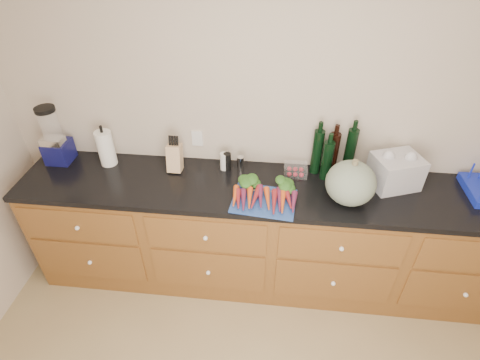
# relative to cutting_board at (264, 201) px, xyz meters

# --- Properties ---
(wall_back) EXTENTS (4.10, 0.05, 2.60)m
(wall_back) POSITION_rel_cutting_board_xyz_m (0.07, 0.48, 0.35)
(wall_back) COLOR beige
(wall_back) RESTS_ON ground
(cabinets) EXTENTS (3.60, 0.64, 0.90)m
(cabinets) POSITION_rel_cutting_board_xyz_m (0.07, 0.16, -0.49)
(cabinets) COLOR brown
(cabinets) RESTS_ON ground
(countertop) EXTENTS (3.64, 0.62, 0.04)m
(countertop) POSITION_rel_cutting_board_xyz_m (0.07, 0.16, -0.03)
(countertop) COLOR black
(countertop) RESTS_ON cabinets
(cutting_board) EXTENTS (0.44, 0.35, 0.01)m
(cutting_board) POSITION_rel_cutting_board_xyz_m (0.00, 0.00, 0.00)
(cutting_board) COLOR #264795
(cutting_board) RESTS_ON countertop
(carrots) EXTENTS (0.43, 0.32, 0.06)m
(carrots) POSITION_rel_cutting_board_xyz_m (0.00, 0.04, 0.03)
(carrots) COLOR #E9561B
(carrots) RESTS_ON cutting_board
(squash) EXTENTS (0.32, 0.32, 0.29)m
(squash) POSITION_rel_cutting_board_xyz_m (0.55, 0.07, 0.14)
(squash) COLOR #5E6F5D
(squash) RESTS_ON countertop
(blender_appliance) EXTENTS (0.18, 0.18, 0.44)m
(blender_appliance) POSITION_rel_cutting_board_xyz_m (-1.56, 0.32, 0.19)
(blender_appliance) COLOR #10104B
(blender_appliance) RESTS_ON countertop
(paper_towel) EXTENTS (0.12, 0.12, 0.27)m
(paper_towel) POSITION_rel_cutting_board_xyz_m (-1.18, 0.32, 0.13)
(paper_towel) COLOR white
(paper_towel) RESTS_ON countertop
(knife_block) EXTENTS (0.10, 0.10, 0.20)m
(knife_block) POSITION_rel_cutting_board_xyz_m (-0.67, 0.30, 0.09)
(knife_block) COLOR tan
(knife_block) RESTS_ON countertop
(grinder_salt) EXTENTS (0.06, 0.06, 0.14)m
(grinder_salt) POSITION_rel_cutting_board_xyz_m (-0.31, 0.34, 0.06)
(grinder_salt) COLOR silver
(grinder_salt) RESTS_ON countertop
(grinder_pepper) EXTENTS (0.05, 0.05, 0.14)m
(grinder_pepper) POSITION_rel_cutting_board_xyz_m (-0.29, 0.34, 0.06)
(grinder_pepper) COLOR black
(grinder_pepper) RESTS_ON countertop
(canister_chrome) EXTENTS (0.05, 0.05, 0.11)m
(canister_chrome) POSITION_rel_cutting_board_xyz_m (-0.19, 0.34, 0.05)
(canister_chrome) COLOR silver
(canister_chrome) RESTS_ON countertop
(tomato_box) EXTENTS (0.16, 0.13, 0.08)m
(tomato_box) POSITION_rel_cutting_board_xyz_m (0.21, 0.33, 0.03)
(tomato_box) COLOR white
(tomato_box) RESTS_ON countertop
(bottles) EXTENTS (0.30, 0.15, 0.36)m
(bottles) POSITION_rel_cutting_board_xyz_m (0.45, 0.37, 0.16)
(bottles) COLOR black
(bottles) RESTS_ON countertop
(grocery_bag) EXTENTS (0.37, 0.33, 0.22)m
(grocery_bag) POSITION_rel_cutting_board_xyz_m (0.88, 0.28, 0.11)
(grocery_bag) COLOR silver
(grocery_bag) RESTS_ON countertop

